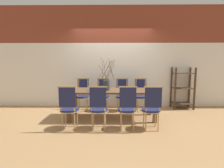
{
  "coord_description": "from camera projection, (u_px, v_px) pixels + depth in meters",
  "views": [
    {
      "loc": [
        0.06,
        -4.37,
        1.44
      ],
      "look_at": [
        0.0,
        0.0,
        0.89
      ],
      "focal_mm": 28.0,
      "sensor_mm": 36.0,
      "label": 1
    }
  ],
  "objects": [
    {
      "name": "wall_rear",
      "position": [
        113.0,
        57.0,
        5.61
      ],
      "size": [
        12.0,
        0.06,
        3.2
      ],
      "color": "white",
      "rests_on": "ground_plane"
    },
    {
      "name": "chair_far_right",
      "position": [
        141.0,
        94.0,
        5.21
      ],
      "size": [
        0.42,
        0.42,
        0.96
      ],
      "rotation": [
        0.0,
        0.0,
        3.14
      ],
      "color": "#1E234C",
      "rests_on": "ground_plane"
    },
    {
      "name": "chair_far_left",
      "position": [
        103.0,
        94.0,
        5.23
      ],
      "size": [
        0.42,
        0.42,
        0.96
      ],
      "rotation": [
        0.0,
        0.0,
        3.14
      ],
      "color": "#1E234C",
      "rests_on": "ground_plane"
    },
    {
      "name": "chair_near_left",
      "position": [
        99.0,
        107.0,
        3.69
      ],
      "size": [
        0.42,
        0.42,
        0.96
      ],
      "color": "#1E234C",
      "rests_on": "ground_plane"
    },
    {
      "name": "chair_far_leftend",
      "position": [
        83.0,
        94.0,
        5.23
      ],
      "size": [
        0.42,
        0.42,
        0.96
      ],
      "rotation": [
        0.0,
        0.0,
        3.14
      ],
      "color": "#1E234C",
      "rests_on": "ground_plane"
    },
    {
      "name": "chair_far_center",
      "position": [
        122.0,
        94.0,
        5.22
      ],
      "size": [
        0.42,
        0.42,
        0.96
      ],
      "rotation": [
        0.0,
        0.0,
        3.14
      ],
      "color": "#1E234C",
      "rests_on": "ground_plane"
    },
    {
      "name": "vase_centerpiece",
      "position": [
        107.0,
        84.0,
        4.34
      ],
      "size": [
        0.43,
        0.41,
        0.8
      ],
      "color": "#33383D",
      "rests_on": "dining_table"
    },
    {
      "name": "ground_plane",
      "position": [
        112.0,
        118.0,
        4.52
      ],
      "size": [
        16.0,
        16.0,
        0.0
      ],
      "primitive_type": "plane",
      "color": "#A87F51"
    },
    {
      "name": "chair_near_right",
      "position": [
        152.0,
        107.0,
        3.68
      ],
      "size": [
        0.42,
        0.42,
        0.96
      ],
      "color": "#1E234C",
      "rests_on": "ground_plane"
    },
    {
      "name": "chair_near_center",
      "position": [
        127.0,
        107.0,
        3.69
      ],
      "size": [
        0.42,
        0.42,
        0.96
      ],
      "color": "#1E234C",
      "rests_on": "ground_plane"
    },
    {
      "name": "book_stack",
      "position": [
        91.0,
        90.0,
        4.33
      ],
      "size": [
        0.22,
        0.22,
        0.01
      ],
      "color": "#234C8C",
      "rests_on": "dining_table"
    },
    {
      "name": "chair_near_leftend",
      "position": [
        69.0,
        107.0,
        3.7
      ],
      "size": [
        0.42,
        0.42,
        0.96
      ],
      "color": "#1E234C",
      "rests_on": "ground_plane"
    },
    {
      "name": "shelving_rack",
      "position": [
        183.0,
        88.0,
        5.42
      ],
      "size": [
        0.63,
        0.42,
        1.28
      ],
      "color": "#422D1E",
      "rests_on": "ground_plane"
    },
    {
      "name": "dining_table",
      "position": [
        112.0,
        94.0,
        4.44
      ],
      "size": [
        2.27,
        0.85,
        0.74
      ],
      "color": "brown",
      "rests_on": "ground_plane"
    }
  ]
}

